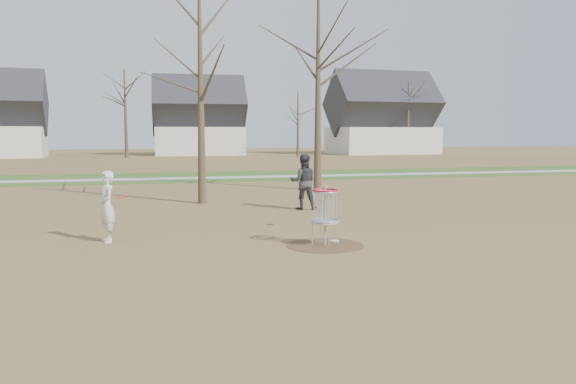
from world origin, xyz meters
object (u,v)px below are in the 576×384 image
object	(u,v)px
player_throwing	(303,182)
disc_grounded	(334,241)
disc_golf_basket	(325,206)
player_standing	(107,207)

from	to	relation	value
player_throwing	disc_grounded	world-z (taller)	player_throwing
disc_grounded	disc_golf_basket	world-z (taller)	disc_golf_basket
player_throwing	disc_grounded	bearing A→B (deg)	92.86
player_standing	player_throwing	bearing A→B (deg)	110.70
player_standing	player_throwing	xyz separation A→B (m)	(6.05, 4.39, 0.09)
player_standing	disc_golf_basket	world-z (taller)	player_standing
player_standing	player_throwing	world-z (taller)	player_throwing
player_throwing	disc_golf_basket	world-z (taller)	player_throwing
disc_grounded	disc_golf_basket	bearing A→B (deg)	-133.02
player_standing	disc_grounded	xyz separation A→B (m)	(5.25, -1.25, -0.83)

